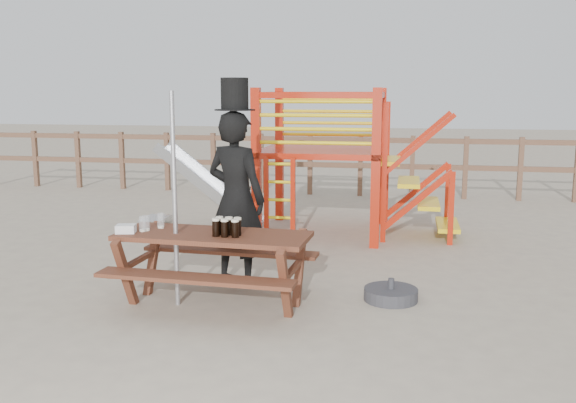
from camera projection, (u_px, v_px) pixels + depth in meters
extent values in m
plane|color=tan|center=(251.00, 314.00, 5.99)|extent=(60.00, 60.00, 0.00)
cube|color=brown|center=(335.00, 140.00, 12.58)|extent=(15.00, 0.06, 0.10)
cube|color=brown|center=(335.00, 165.00, 12.67)|extent=(15.00, 0.06, 0.10)
cube|color=brown|center=(35.00, 159.00, 13.84)|extent=(0.09, 0.09, 1.20)
cube|color=brown|center=(78.00, 160.00, 13.66)|extent=(0.09, 0.09, 1.20)
cube|color=brown|center=(122.00, 161.00, 13.48)|extent=(0.09, 0.09, 1.20)
cube|color=brown|center=(167.00, 161.00, 13.30)|extent=(0.09, 0.09, 1.20)
cube|color=brown|center=(213.00, 162.00, 13.12)|extent=(0.09, 0.09, 1.20)
cube|color=brown|center=(261.00, 163.00, 12.94)|extent=(0.09, 0.09, 1.20)
cube|color=brown|center=(310.00, 165.00, 12.76)|extent=(0.09, 0.09, 1.20)
cube|color=brown|center=(360.00, 166.00, 12.58)|extent=(0.09, 0.09, 1.20)
cube|color=brown|center=(412.00, 167.00, 12.40)|extent=(0.09, 0.09, 1.20)
cube|color=brown|center=(465.00, 168.00, 12.22)|extent=(0.09, 0.09, 1.20)
cube|color=brown|center=(520.00, 169.00, 12.04)|extent=(0.09, 0.09, 1.20)
cube|color=red|center=(256.00, 167.00, 8.63)|extent=(0.12, 0.12, 2.10)
cube|color=red|center=(376.00, 169.00, 8.34)|extent=(0.12, 0.12, 2.10)
cube|color=red|center=(280.00, 155.00, 10.18)|extent=(0.12, 0.12, 2.10)
cube|color=red|center=(381.00, 157.00, 9.89)|extent=(0.12, 0.12, 2.10)
cube|color=red|center=(323.00, 151.00, 9.24)|extent=(1.72, 1.72, 0.08)
cube|color=red|center=(316.00, 95.00, 8.32)|extent=(1.60, 0.08, 0.08)
cube|color=red|center=(330.00, 94.00, 9.87)|extent=(1.60, 0.08, 0.08)
cube|color=red|center=(269.00, 95.00, 9.24)|extent=(0.08, 1.60, 0.08)
cube|color=red|center=(380.00, 95.00, 8.95)|extent=(0.08, 1.60, 0.08)
cylinder|color=yellow|center=(315.00, 143.00, 8.43)|extent=(1.50, 0.05, 0.05)
cylinder|color=yellow|center=(330.00, 135.00, 9.98)|extent=(1.50, 0.05, 0.05)
cylinder|color=yellow|center=(315.00, 129.00, 8.40)|extent=(1.50, 0.05, 0.05)
cylinder|color=yellow|center=(330.00, 123.00, 9.95)|extent=(1.50, 0.05, 0.05)
cylinder|color=yellow|center=(315.00, 115.00, 8.37)|extent=(1.50, 0.05, 0.05)
cylinder|color=yellow|center=(330.00, 111.00, 9.92)|extent=(1.50, 0.05, 0.05)
cylinder|color=yellow|center=(316.00, 101.00, 8.34)|extent=(1.50, 0.05, 0.05)
cylinder|color=yellow|center=(330.00, 100.00, 9.89)|extent=(1.50, 0.05, 0.05)
cube|color=red|center=(266.00, 202.00, 8.53)|extent=(0.06, 0.06, 1.20)
cube|color=red|center=(293.00, 203.00, 8.47)|extent=(0.06, 0.06, 1.20)
cylinder|color=yellow|center=(280.00, 235.00, 8.58)|extent=(0.36, 0.04, 0.04)
cylinder|color=yellow|center=(280.00, 218.00, 8.54)|extent=(0.36, 0.04, 0.04)
cylinder|color=yellow|center=(280.00, 200.00, 8.50)|extent=(0.36, 0.04, 0.04)
cylinder|color=yellow|center=(280.00, 182.00, 8.45)|extent=(0.36, 0.04, 0.04)
cylinder|color=yellow|center=(280.00, 164.00, 8.41)|extent=(0.36, 0.04, 0.04)
cube|color=yellow|center=(389.00, 161.00, 9.09)|extent=(0.30, 0.90, 0.06)
cube|color=yellow|center=(409.00, 182.00, 9.09)|extent=(0.30, 0.90, 0.06)
cube|color=yellow|center=(428.00, 203.00, 9.09)|extent=(0.30, 0.90, 0.06)
cube|color=yellow|center=(447.00, 225.00, 9.09)|extent=(0.30, 0.90, 0.06)
cube|color=red|center=(417.00, 200.00, 8.66)|extent=(0.95, 0.08, 0.86)
cube|color=red|center=(417.00, 190.00, 9.53)|extent=(0.95, 0.08, 0.86)
cube|color=#B6B9BE|center=(211.00, 187.00, 9.64)|extent=(1.53, 0.55, 1.21)
cube|color=#B6B9BE|center=(205.00, 187.00, 9.37)|extent=(1.58, 0.04, 1.28)
cube|color=#B6B9BE|center=(216.00, 182.00, 9.90)|extent=(1.58, 0.04, 1.28)
cube|color=#B6B9BE|center=(155.00, 219.00, 9.89)|extent=(0.35, 0.55, 0.05)
cube|color=brown|center=(213.00, 236.00, 6.15)|extent=(1.87, 0.78, 0.05)
cube|color=brown|center=(194.00, 278.00, 5.71)|extent=(1.85, 0.35, 0.04)
cube|color=brown|center=(230.00, 251.00, 6.68)|extent=(1.85, 0.35, 0.04)
cube|color=brown|center=(140.00, 267.00, 6.39)|extent=(0.13, 1.11, 0.66)
cube|color=brown|center=(293.00, 277.00, 6.03)|extent=(0.13, 1.11, 0.66)
imported|color=black|center=(236.00, 199.00, 6.79)|extent=(0.79, 0.64, 1.86)
cube|color=#0A7839|center=(244.00, 176.00, 6.88)|extent=(0.08, 0.04, 0.43)
cylinder|color=black|center=(235.00, 110.00, 6.63)|extent=(0.42, 0.42, 0.01)
cylinder|color=black|center=(235.00, 93.00, 6.60)|extent=(0.29, 0.29, 0.32)
cube|color=white|center=(242.00, 82.00, 6.70)|extent=(0.14, 0.05, 0.04)
cylinder|color=#B2B2B7|center=(175.00, 201.00, 6.09)|extent=(0.05, 0.05, 2.06)
cylinder|color=#333338|center=(391.00, 294.00, 6.38)|extent=(0.54, 0.54, 0.12)
cylinder|color=#333338|center=(391.00, 283.00, 6.36)|extent=(0.06, 0.06, 0.10)
cube|color=white|center=(126.00, 229.00, 6.16)|extent=(0.21, 0.18, 0.08)
cylinder|color=black|center=(216.00, 228.00, 6.01)|extent=(0.07, 0.07, 0.15)
cylinder|color=#FAECCC|center=(216.00, 219.00, 6.00)|extent=(0.07, 0.07, 0.02)
cylinder|color=black|center=(225.00, 229.00, 5.98)|extent=(0.07, 0.07, 0.15)
cylinder|color=#FAECCC|center=(224.00, 220.00, 5.96)|extent=(0.07, 0.07, 0.02)
cylinder|color=black|center=(235.00, 230.00, 5.96)|extent=(0.07, 0.07, 0.15)
cylinder|color=#FAECCC|center=(235.00, 221.00, 5.95)|extent=(0.07, 0.07, 0.02)
cylinder|color=black|center=(220.00, 227.00, 6.09)|extent=(0.07, 0.07, 0.15)
cylinder|color=#FAECCC|center=(219.00, 218.00, 6.08)|extent=(0.07, 0.07, 0.02)
cylinder|color=black|center=(229.00, 227.00, 6.07)|extent=(0.07, 0.07, 0.15)
cylinder|color=#FAECCC|center=(229.00, 218.00, 6.05)|extent=(0.07, 0.07, 0.02)
cylinder|color=black|center=(238.00, 228.00, 6.05)|extent=(0.07, 0.07, 0.15)
cylinder|color=#FAECCC|center=(237.00, 219.00, 6.03)|extent=(0.07, 0.07, 0.02)
cylinder|color=silver|center=(146.00, 223.00, 6.25)|extent=(0.07, 0.07, 0.15)
cylinder|color=#FAECCC|center=(146.00, 230.00, 6.26)|extent=(0.06, 0.06, 0.02)
cylinder|color=silver|center=(143.00, 224.00, 6.22)|extent=(0.07, 0.07, 0.15)
cylinder|color=#FAECCC|center=(143.00, 230.00, 6.23)|extent=(0.06, 0.06, 0.02)
cylinder|color=silver|center=(161.00, 221.00, 6.37)|extent=(0.07, 0.07, 0.15)
cylinder|color=#FAECCC|center=(161.00, 227.00, 6.38)|extent=(0.06, 0.06, 0.02)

